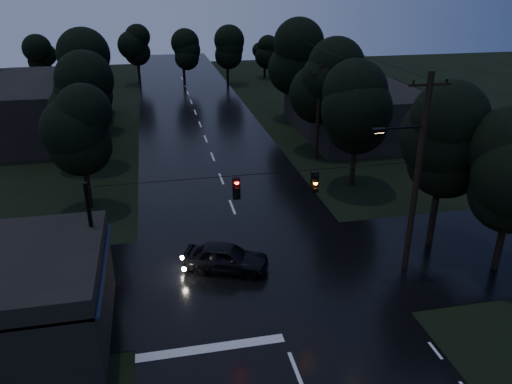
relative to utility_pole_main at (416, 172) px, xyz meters
name	(u,v)px	position (x,y,z in m)	size (l,w,h in m)	color
main_road	(213,157)	(-7.41, 19.00, -5.26)	(12.00, 120.00, 0.02)	black
cross_street	(258,273)	(-7.41, 1.00, -5.26)	(60.00, 9.00, 0.02)	black
building_far_right	(355,111)	(6.59, 23.00, -3.06)	(10.00, 14.00, 4.40)	black
building_far_left	(49,107)	(-21.41, 29.00, -2.76)	(10.00, 16.00, 5.00)	black
utility_pole_main	(416,172)	(0.00, 0.00, 0.00)	(3.50, 0.30, 10.00)	black
utility_pole_far	(318,112)	(0.89, 17.00, -1.38)	(2.00, 0.30, 7.50)	black
anchor_pole_left	(94,247)	(-14.91, 0.00, -2.26)	(0.18, 0.18, 6.00)	black
span_signals	(275,184)	(-6.85, -0.01, -0.01)	(15.00, 0.37, 1.12)	black
tree_corner_near	(445,141)	(2.59, 2.00, 0.74)	(4.48, 4.48, 9.44)	black
tree_left_a	(79,129)	(-16.41, 11.00, -0.02)	(3.92, 3.92, 8.26)	black
tree_left_b	(82,95)	(-17.01, 19.00, 0.36)	(4.20, 4.20, 8.85)	black
tree_left_c	(87,68)	(-17.61, 29.00, 0.74)	(4.48, 4.48, 9.44)	black
tree_right_a	(358,108)	(1.59, 11.00, 0.36)	(4.20, 4.20, 8.85)	black
tree_right_b	(327,80)	(2.19, 19.00, 0.74)	(4.48, 4.48, 9.44)	black
tree_right_c	(299,57)	(2.79, 29.00, 1.11)	(4.76, 4.76, 10.03)	black
car	(226,257)	(-8.91, 1.68, -4.53)	(1.72, 4.27, 1.46)	black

